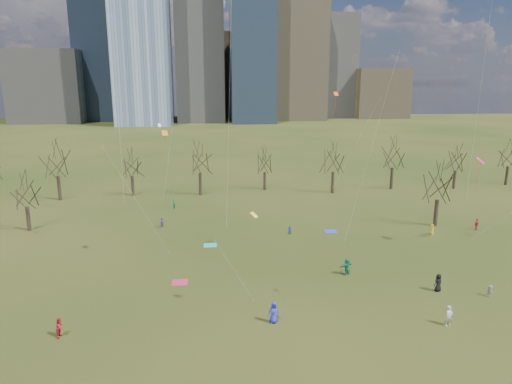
{
  "coord_description": "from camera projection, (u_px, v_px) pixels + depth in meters",
  "views": [
    {
      "loc": [
        -5.67,
        -40.25,
        19.5
      ],
      "look_at": [
        0.0,
        12.0,
        7.0
      ],
      "focal_mm": 32.0,
      "sensor_mm": 36.0,
      "label": 1
    }
  ],
  "objects": [
    {
      "name": "person_5",
      "position": [
        347.0,
        266.0,
        47.63
      ],
      "size": [
        1.73,
        1.23,
        1.8
      ],
      "primitive_type": "imported",
      "rotation": [
        0.0,
        0.0,
        3.61
      ],
      "color": "#1A7758",
      "rests_on": "ground"
    },
    {
      "name": "person_3",
      "position": [
        490.0,
        291.0,
        42.76
      ],
      "size": [
        0.67,
        0.85,
        1.15
      ],
      "primitive_type": "imported",
      "rotation": [
        0.0,
        0.0,
        1.96
      ],
      "color": "slate",
      "rests_on": "ground"
    },
    {
      "name": "downtown_skyline",
      "position": [
        211.0,
        45.0,
        238.49
      ],
      "size": [
        212.5,
        78.0,
        118.0
      ],
      "color": "slate",
      "rests_on": "ground"
    },
    {
      "name": "person_8",
      "position": [
        290.0,
        230.0,
        60.39
      ],
      "size": [
        0.69,
        0.7,
        1.14
      ],
      "primitive_type": "imported",
      "rotation": [
        0.0,
        0.0,
        5.42
      ],
      "color": "#2847AF",
      "rests_on": "ground"
    },
    {
      "name": "kites_airborne",
      "position": [
        298.0,
        125.0,
        56.09
      ],
      "size": [
        77.16,
        47.14,
        35.98
      ],
      "color": "orange",
      "rests_on": "ground"
    },
    {
      "name": "person_0",
      "position": [
        274.0,
        312.0,
        37.99
      ],
      "size": [
        0.97,
        0.68,
        1.87
      ],
      "primitive_type": "imported",
      "rotation": [
        0.0,
        0.0,
        6.18
      ],
      "color": "#292AB2",
      "rests_on": "ground"
    },
    {
      "name": "person_6",
      "position": [
        438.0,
        283.0,
        43.8
      ],
      "size": [
        1.0,
        0.81,
        1.76
      ],
      "primitive_type": "imported",
      "rotation": [
        0.0,
        0.0,
        3.47
      ],
      "color": "black",
      "rests_on": "ground"
    },
    {
      "name": "person_11",
      "position": [
        162.0,
        222.0,
        63.27
      ],
      "size": [
        1.36,
        1.38,
        1.58
      ],
      "primitive_type": "imported",
      "rotation": [
        0.0,
        0.0,
        0.8
      ],
      "color": "slate",
      "rests_on": "ground"
    },
    {
      "name": "person_13",
      "position": [
        174.0,
        204.0,
        72.92
      ],
      "size": [
        0.63,
        0.69,
        1.59
      ],
      "primitive_type": "imported",
      "rotation": [
        0.0,
        0.0,
        2.12
      ],
      "color": "#186C4A",
      "rests_on": "ground"
    },
    {
      "name": "person_10",
      "position": [
        477.0,
        224.0,
        62.35
      ],
      "size": [
        0.97,
        0.81,
        1.55
      ],
      "primitive_type": "imported",
      "rotation": [
        0.0,
        0.0,
        0.57
      ],
      "color": "#C01B3F",
      "rests_on": "ground"
    },
    {
      "name": "blanket_crimson",
      "position": [
        180.0,
        282.0,
        45.9
      ],
      "size": [
        1.6,
        1.5,
        0.03
      ],
      "primitive_type": "cube",
      "color": "#B22341",
      "rests_on": "ground"
    },
    {
      "name": "ground",
      "position": [
        269.0,
        291.0,
        44.04
      ],
      "size": [
        500.0,
        500.0,
        0.0
      ],
      "primitive_type": "plane",
      "color": "black",
      "rests_on": "ground"
    },
    {
      "name": "blanket_navy",
      "position": [
        331.0,
        231.0,
        61.78
      ],
      "size": [
        1.6,
        1.5,
        0.03
      ],
      "primitive_type": "cube",
      "color": "#2931C1",
      "rests_on": "ground"
    },
    {
      "name": "person_2",
      "position": [
        60.0,
        327.0,
        35.9
      ],
      "size": [
        0.75,
        0.89,
        1.63
      ],
      "primitive_type": "imported",
      "rotation": [
        0.0,
        0.0,
        1.38
      ],
      "color": "#B41926",
      "rests_on": "ground"
    },
    {
      "name": "person_12",
      "position": [
        432.0,
        230.0,
        60.27
      ],
      "size": [
        0.72,
        0.83,
        1.42
      ],
      "primitive_type": "imported",
      "rotation": [
        0.0,
        0.0,
        1.1
      ],
      "color": "gold",
      "rests_on": "ground"
    },
    {
      "name": "blanket_teal",
      "position": [
        210.0,
        245.0,
        56.47
      ],
      "size": [
        1.6,
        1.5,
        0.03
      ],
      "primitive_type": "cube",
      "color": "teal",
      "rests_on": "ground"
    },
    {
      "name": "bare_tree_row",
      "position": [
        240.0,
        163.0,
        78.62
      ],
      "size": [
        113.04,
        29.8,
        9.5
      ],
      "color": "black",
      "rests_on": "ground"
    },
    {
      "name": "person_1",
      "position": [
        449.0,
        316.0,
        37.54
      ],
      "size": [
        0.74,
        0.6,
        1.77
      ],
      "primitive_type": "imported",
      "rotation": [
        0.0,
        0.0,
        0.31
      ],
      "color": "silver",
      "rests_on": "ground"
    }
  ]
}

